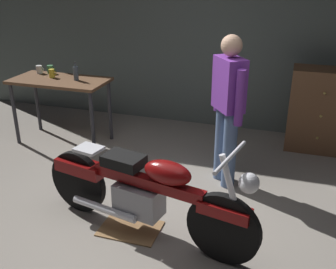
{
  "coord_description": "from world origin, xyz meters",
  "views": [
    {
      "loc": [
        1.2,
        -2.99,
        2.31
      ],
      "look_at": [
        0.01,
        0.7,
        0.65
      ],
      "focal_mm": 42.57,
      "sensor_mm": 36.0,
      "label": 1
    }
  ],
  "objects_px": {
    "person_standing": "(228,105)",
    "mug_yellow_tall": "(52,73)",
    "wooden_dresser": "(320,110)",
    "mug_white_ceramic": "(39,69)",
    "motorcycle": "(145,191)",
    "bottle": "(76,73)",
    "mug_green_speckled": "(50,69)"
  },
  "relations": [
    {
      "from": "motorcycle",
      "to": "bottle",
      "type": "height_order",
      "value": "bottle"
    },
    {
      "from": "mug_yellow_tall",
      "to": "mug_green_speckled",
      "type": "height_order",
      "value": "same"
    },
    {
      "from": "mug_yellow_tall",
      "to": "mug_green_speckled",
      "type": "bearing_deg",
      "value": 127.85
    },
    {
      "from": "wooden_dresser",
      "to": "bottle",
      "type": "bearing_deg",
      "value": -165.87
    },
    {
      "from": "motorcycle",
      "to": "person_standing",
      "type": "height_order",
      "value": "person_standing"
    },
    {
      "from": "mug_green_speckled",
      "to": "mug_yellow_tall",
      "type": "bearing_deg",
      "value": -52.15
    },
    {
      "from": "bottle",
      "to": "wooden_dresser",
      "type": "bearing_deg",
      "value": 14.13
    },
    {
      "from": "motorcycle",
      "to": "person_standing",
      "type": "bearing_deg",
      "value": 78.33
    },
    {
      "from": "person_standing",
      "to": "bottle",
      "type": "bearing_deg",
      "value": 40.38
    },
    {
      "from": "motorcycle",
      "to": "mug_white_ceramic",
      "type": "distance_m",
      "value": 2.94
    },
    {
      "from": "motorcycle",
      "to": "mug_green_speckled",
      "type": "xyz_separation_m",
      "value": [
        -2.11,
        1.86,
        0.51
      ]
    },
    {
      "from": "mug_yellow_tall",
      "to": "bottle",
      "type": "bearing_deg",
      "value": -3.06
    },
    {
      "from": "mug_yellow_tall",
      "to": "person_standing",
      "type": "bearing_deg",
      "value": -11.4
    },
    {
      "from": "bottle",
      "to": "mug_yellow_tall",
      "type": "bearing_deg",
      "value": 176.94
    },
    {
      "from": "person_standing",
      "to": "mug_yellow_tall",
      "type": "relative_size",
      "value": 14.65
    },
    {
      "from": "person_standing",
      "to": "bottle",
      "type": "distance_m",
      "value": 2.15
    },
    {
      "from": "person_standing",
      "to": "mug_white_ceramic",
      "type": "height_order",
      "value": "person_standing"
    },
    {
      "from": "wooden_dresser",
      "to": "mug_white_ceramic",
      "type": "xyz_separation_m",
      "value": [
        -3.79,
        -0.62,
        0.41
      ]
    },
    {
      "from": "mug_yellow_tall",
      "to": "mug_white_ceramic",
      "type": "bearing_deg",
      "value": 154.0
    },
    {
      "from": "person_standing",
      "to": "mug_green_speckled",
      "type": "xyz_separation_m",
      "value": [
        -2.62,
        0.69,
        0.03
      ]
    },
    {
      "from": "mug_green_speckled",
      "to": "bottle",
      "type": "xyz_separation_m",
      "value": [
        0.52,
        -0.21,
        0.04
      ]
    },
    {
      "from": "mug_yellow_tall",
      "to": "mug_green_speckled",
      "type": "relative_size",
      "value": 0.94
    },
    {
      "from": "wooden_dresser",
      "to": "bottle",
      "type": "xyz_separation_m",
      "value": [
        -3.12,
        -0.78,
        0.45
      ]
    },
    {
      "from": "mug_white_ceramic",
      "to": "mug_yellow_tall",
      "type": "bearing_deg",
      "value": -26.0
    },
    {
      "from": "mug_white_ceramic",
      "to": "mug_yellow_tall",
      "type": "height_order",
      "value": "mug_yellow_tall"
    },
    {
      "from": "mug_white_ceramic",
      "to": "mug_green_speckled",
      "type": "height_order",
      "value": "mug_green_speckled"
    },
    {
      "from": "mug_yellow_tall",
      "to": "bottle",
      "type": "height_order",
      "value": "bottle"
    },
    {
      "from": "mug_yellow_tall",
      "to": "bottle",
      "type": "xyz_separation_m",
      "value": [
        0.38,
        -0.02,
        0.04
      ]
    },
    {
      "from": "person_standing",
      "to": "wooden_dresser",
      "type": "distance_m",
      "value": 1.67
    },
    {
      "from": "mug_green_speckled",
      "to": "bottle",
      "type": "relative_size",
      "value": 0.5
    },
    {
      "from": "person_standing",
      "to": "mug_white_ceramic",
      "type": "bearing_deg",
      "value": 40.19
    },
    {
      "from": "person_standing",
      "to": "wooden_dresser",
      "type": "relative_size",
      "value": 1.52
    }
  ]
}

